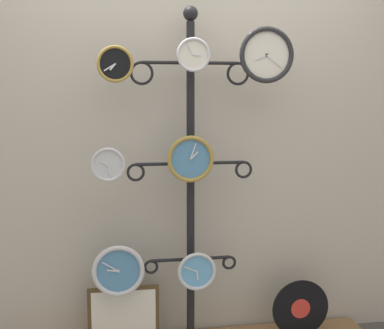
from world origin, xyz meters
The scene contains 11 objects.
shop_wall centered at (0.00, 0.57, 1.40)m, with size 4.40×0.04×2.80m.
display_stand centered at (0.00, 0.41, 0.74)m, with size 0.75×0.43×2.04m.
clock_top_left centered at (-0.43, 0.31, 1.71)m, with size 0.20×0.04×0.20m.
clock_top_center centered at (0.00, 0.32, 1.76)m, with size 0.19×0.04×0.19m.
clock_top_right centered at (0.42, 0.31, 1.76)m, with size 0.32×0.04×0.32m.
clock_middle_left centered at (-0.48, 0.31, 1.16)m, with size 0.19×0.04×0.19m.
clock_middle_center centered at (-0.01, 0.33, 1.18)m, with size 0.27×0.04×0.27m.
clock_bottom_left centered at (-0.43, 0.32, 0.55)m, with size 0.30×0.04×0.30m.
clock_bottom_center centered at (0.02, 0.30, 0.52)m, with size 0.23×0.04×0.23m.
vinyl_record centered at (0.67, 0.32, 0.24)m, with size 0.36×0.01×0.36m.
picture_frame centered at (-0.41, 0.39, 0.24)m, with size 0.42×0.02×0.36m.
Camera 1 is at (-0.52, -2.65, 1.56)m, focal length 50.00 mm.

